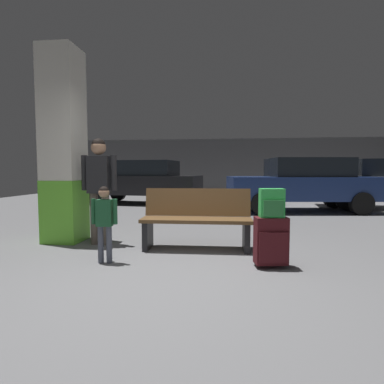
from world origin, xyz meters
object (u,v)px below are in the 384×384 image
Objects in this scene: suitcase at (271,241)px; parked_car_near at (303,183)px; adult at (99,180)px; parked_car_far at (142,181)px; child at (104,216)px; structural_pillar at (63,147)px; bench at (197,219)px; backpack_bright at (272,203)px.

suitcase is 5.61m from parked_car_near.
adult is 6.00m from parked_car_far.
suitcase is 0.14× the size of parked_car_near.
child is 1.12m from adult.
child is at bearing -43.93° from structural_pillar.
suitcase is 0.37× the size of adult.
bench is 1.25m from suitcase.
adult is (-0.46, 0.93, 0.43)m from child.
parked_car_near is (3.64, 5.41, 0.21)m from child.
bench is 1.64m from adult.
structural_pillar is at bearing 162.11° from suitcase.
bench is 0.38× the size of parked_car_near.
adult is at bearing 160.88° from suitcase.
bench is at bearing 141.06° from suitcase.
bench is at bearing -67.07° from parked_car_far.
structural_pillar is 3.22× the size of child.
suitcase is 7.65m from parked_car_far.
structural_pillar is 5.13× the size of suitcase.
structural_pillar is at bearing -137.73° from parked_car_near.
structural_pillar is at bearing 173.86° from bench.
bench is 1.37m from child.
parked_car_far and parked_car_near have the same top height.
bench is 4.75× the size of backpack_bright.
bench is at bearing -6.14° from structural_pillar.
backpack_bright is at bearing -38.97° from bench.
child is (-2.04, -0.06, -0.18)m from backpack_bright.
suitcase is 2.74m from adult.
adult is at bearing 116.54° from child.
parked_car_near is at bearing 60.57° from bench.
parked_car_far is at bearing 164.45° from parked_car_near.
adult is at bearing -13.09° from structural_pillar.
bench is 0.98× the size of adult.
structural_pillar is 1.92× the size of bench.
parked_car_near reaches higher than bench.
structural_pillar is 5.81m from parked_car_far.
structural_pillar is 0.85m from adult.
backpack_bright is at bearing 1.68° from child.
structural_pillar is 6.48m from parked_car_near.
suitcase is 2.06m from child.
bench is 6.52m from parked_car_far.
structural_pillar is 9.12× the size of backpack_bright.
parked_car_near is at bearing 73.30° from suitcase.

